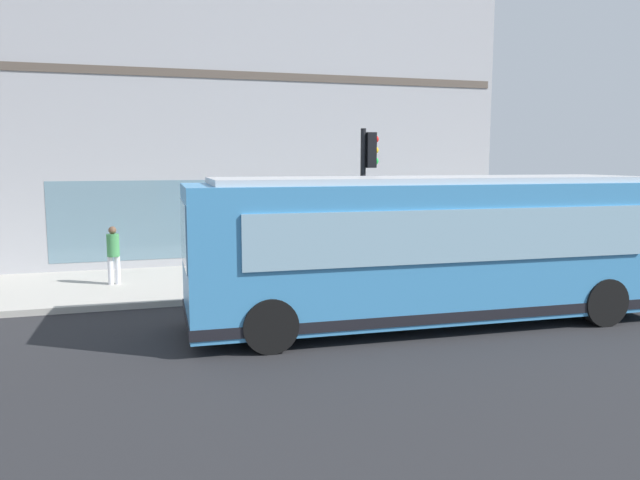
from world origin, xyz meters
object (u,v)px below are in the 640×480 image
object	(u,v)px
pedestrian_by_light_pole	(397,231)
traffic_light_near_corner	(367,177)
city_bus_nearside	(429,250)
pedestrian_near_hydrant	(315,252)
fire_hydrant	(407,264)
pedestrian_walking_along_curb	(113,251)

from	to	relation	value
pedestrian_by_light_pole	traffic_light_near_corner	bearing A→B (deg)	144.62
city_bus_nearside	pedestrian_near_hydrant	xyz separation A→B (m)	(3.54, 1.46, -0.50)
traffic_light_near_corner	pedestrian_by_light_pole	size ratio (longest dim) A/B	2.37
fire_hydrant	pedestrian_by_light_pole	distance (m)	2.70
pedestrian_by_light_pole	pedestrian_walking_along_curb	size ratio (longest dim) A/B	1.11
pedestrian_by_light_pole	pedestrian_near_hydrant	size ratio (longest dim) A/B	1.08
city_bus_nearside	fire_hydrant	bearing A→B (deg)	-18.82
pedestrian_near_hydrant	pedestrian_by_light_pole	bearing A→B (deg)	-50.13
pedestrian_walking_along_curb	pedestrian_near_hydrant	bearing A→B (deg)	-109.87
traffic_light_near_corner	pedestrian_near_hydrant	size ratio (longest dim) A/B	2.57
traffic_light_near_corner	pedestrian_near_hydrant	bearing A→B (deg)	84.64
fire_hydrant	pedestrian_by_light_pole	xyz separation A→B (m)	(2.51, -0.77, 0.63)
traffic_light_near_corner	pedestrian_by_light_pole	distance (m)	4.27
fire_hydrant	pedestrian_walking_along_curb	world-z (taller)	pedestrian_walking_along_curb
pedestrian_walking_along_curb	city_bus_nearside	bearing A→B (deg)	-129.64
city_bus_nearside	traffic_light_near_corner	size ratio (longest dim) A/B	2.49
city_bus_nearside	traffic_light_near_corner	bearing A→B (deg)	1.39
city_bus_nearside	pedestrian_near_hydrant	distance (m)	3.86
city_bus_nearside	fire_hydrant	size ratio (longest dim) A/B	13.66
pedestrian_by_light_pole	pedestrian_walking_along_curb	xyz separation A→B (m)	(-1.21, 8.60, -0.11)
pedestrian_near_hydrant	pedestrian_walking_along_curb	xyz separation A→B (m)	(1.81, 5.00, -0.03)
pedestrian_by_light_pole	pedestrian_near_hydrant	xyz separation A→B (m)	(-3.01, 3.61, -0.08)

